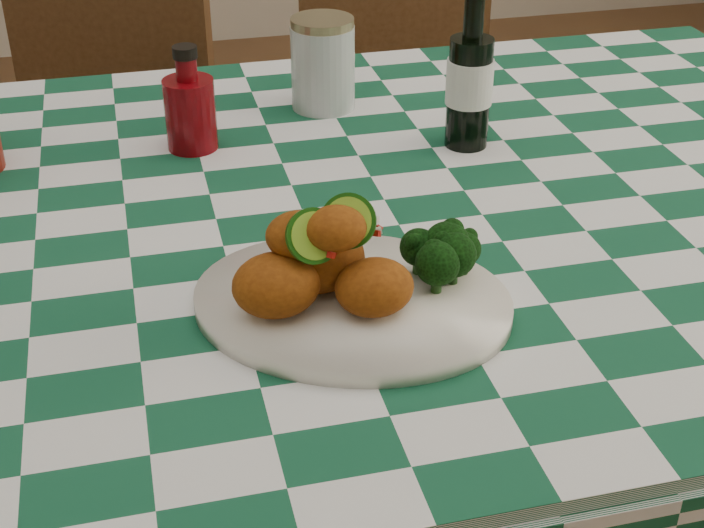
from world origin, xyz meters
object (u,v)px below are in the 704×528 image
object	(u,v)px
plate	(352,303)
wooden_chair_right	(399,191)
ketchup_bottle	(189,98)
beer_bottle	(470,68)
wooden_chair_left	(96,220)
mason_jar	(323,63)
dining_table	(309,456)
fried_chicken_pile	(334,253)

from	to	relation	value
plate	wooden_chair_right	size ratio (longest dim) A/B	0.38
ketchup_bottle	beer_bottle	distance (m)	0.37
plate	wooden_chair_left	xyz separation A→B (m)	(-0.28, 0.92, -0.36)
mason_jar	dining_table	bearing A→B (deg)	-107.07
mason_jar	wooden_chair_left	bearing A→B (deg)	133.05
beer_bottle	wooden_chair_right	xyz separation A→B (m)	(0.08, 0.56, -0.47)
ketchup_bottle	mason_jar	world-z (taller)	ketchup_bottle
dining_table	fried_chicken_pile	bearing A→B (deg)	-92.86
plate	wooden_chair_left	world-z (taller)	wooden_chair_left
dining_table	beer_bottle	world-z (taller)	beer_bottle
mason_jar	beer_bottle	bearing A→B (deg)	-48.20
plate	wooden_chair_right	bearing A→B (deg)	70.53
plate	fried_chicken_pile	distance (m)	0.06
plate	wooden_chair_right	distance (m)	1.04
dining_table	plate	world-z (taller)	plate
fried_chicken_pile	ketchup_bottle	world-z (taller)	ketchup_bottle
beer_bottle	mason_jar	bearing A→B (deg)	131.80
plate	mason_jar	distance (m)	0.54
ketchup_bottle	fried_chicken_pile	bearing A→B (deg)	-77.49
plate	fried_chicken_pile	size ratio (longest dim) A/B	1.99
dining_table	fried_chicken_pile	world-z (taller)	fried_chicken_pile
dining_table	plate	size ratio (longest dim) A/B	5.18
ketchup_bottle	wooden_chair_right	size ratio (longest dim) A/B	0.17
dining_table	wooden_chair_left	bearing A→B (deg)	111.33
dining_table	mason_jar	size ratio (longest dim) A/B	12.50
dining_table	wooden_chair_right	distance (m)	0.77
beer_bottle	wooden_chair_left	size ratio (longest dim) A/B	0.25
ketchup_bottle	wooden_chair_right	bearing A→B (deg)	47.90
dining_table	mason_jar	xyz separation A→B (m)	(0.09, 0.31, 0.46)
dining_table	beer_bottle	size ratio (longest dim) A/B	7.62
ketchup_bottle	plate	bearing A→B (deg)	-75.21
fried_chicken_pile	mason_jar	world-z (taller)	mason_jar
dining_table	mason_jar	distance (m)	0.56
dining_table	ketchup_bottle	size ratio (longest dim) A/B	11.80
dining_table	ketchup_bottle	world-z (taller)	ketchup_bottle
wooden_chair_left	beer_bottle	bearing A→B (deg)	-24.58
plate	ketchup_bottle	world-z (taller)	ketchup_bottle
ketchup_bottle	wooden_chair_left	distance (m)	0.67
fried_chicken_pile	wooden_chair_left	bearing A→B (deg)	105.83
beer_bottle	wooden_chair_left	bearing A→B (deg)	132.67
wooden_chair_left	dining_table	bearing A→B (deg)	-45.91
fried_chicken_pile	plate	bearing A→B (deg)	0.00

